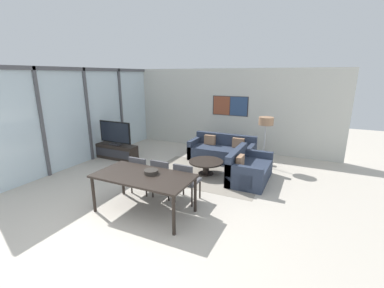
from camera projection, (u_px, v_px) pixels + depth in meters
ground_plane at (103, 240)px, 4.16m from camera, size 24.00×24.00×0.00m
wall_back at (224, 110)px, 9.01m from camera, size 7.71×0.09×2.80m
window_wall_left at (87, 111)px, 7.75m from camera, size 0.07×5.99×2.80m
area_rug at (206, 174)px, 6.93m from camera, size 2.96×2.06×0.01m
tv_console at (117, 152)px, 8.14m from camera, size 1.43×0.40×0.46m
television at (115, 133)px, 7.98m from camera, size 1.16×0.20×0.74m
sofa_main at (222, 151)px, 8.04m from camera, size 1.98×0.88×0.77m
sofa_side at (247, 170)px, 6.49m from camera, size 0.88×1.50×0.77m
coffee_table at (206, 164)px, 6.86m from camera, size 0.92×0.92×0.37m
dining_table at (144, 178)px, 4.86m from camera, size 1.89×0.97×0.76m
dining_chair_left at (141, 172)px, 5.72m from camera, size 0.46×0.46×0.86m
dining_chair_centre at (163, 175)px, 5.52m from camera, size 0.46×0.46×0.86m
dining_chair_right at (186, 180)px, 5.29m from camera, size 0.46×0.46×0.86m
fruit_bowl at (151, 172)px, 4.90m from camera, size 0.27×0.27×0.08m
floor_lamp at (266, 124)px, 7.20m from camera, size 0.41×0.41×1.45m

